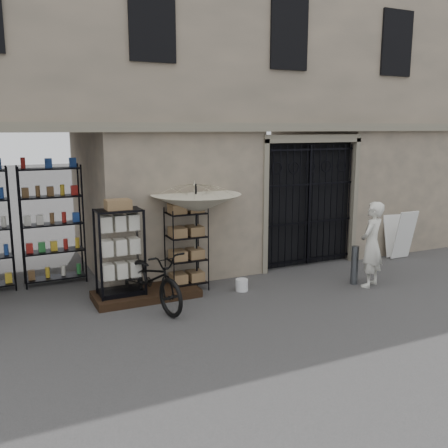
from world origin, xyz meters
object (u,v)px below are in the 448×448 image
wire_rack (186,250)px  steel_bollard (355,265)px  shopkeeper (369,286)px  easel_sign (399,234)px  bicycle (152,306)px  white_bucket (242,285)px  market_umbrella (196,199)px  display_cabinet (120,257)px

wire_rack → steel_bollard: bearing=-33.4°
shopkeeper → easel_sign: (2.22, 1.47, 0.63)m
bicycle → white_bucket: bearing=-10.8°
easel_sign → market_umbrella: bearing=179.9°
white_bucket → bicycle: bearing=-177.9°
market_umbrella → shopkeeper: (3.29, -1.44, -1.85)m
market_umbrella → bicycle: bearing=-151.4°
wire_rack → steel_bollard: size_ratio=2.05×
steel_bollard → shopkeeper: bearing=-49.1°
market_umbrella → bicycle: market_umbrella is taller
shopkeeper → white_bucket: bearing=-45.6°
bicycle → display_cabinet: bearing=120.7°
display_cabinet → bicycle: display_cabinet is taller
display_cabinet → easel_sign: 7.13m
white_bucket → shopkeeper: white_bucket is taller
steel_bollard → shopkeeper: 0.52m
market_umbrella → bicycle: 2.28m
market_umbrella → shopkeeper: 4.04m
display_cabinet → steel_bollard: size_ratio=2.15×
wire_rack → white_bucket: size_ratio=6.78×
steel_bollard → white_bucket: bearing=164.9°
white_bucket → steel_bollard: steel_bollard is taller
bicycle → shopkeeper: size_ratio=1.16×
market_umbrella → white_bucket: bearing=-37.3°
shopkeeper → display_cabinet: bearing=-41.3°
display_cabinet → easel_sign: display_cabinet is taller
easel_sign → bicycle: bearing=-174.7°
white_bucket → bicycle: 1.91m
steel_bollard → shopkeeper: size_ratio=0.46×
white_bucket → steel_bollard: (2.34, -0.63, 0.29)m
wire_rack → easel_sign: bearing=-13.1°
wire_rack → bicycle: 1.40m
bicycle → steel_bollard: size_ratio=2.52×
steel_bollard → market_umbrella: bearing=158.8°
white_bucket → shopkeeper: (2.55, -0.87, -0.12)m
white_bucket → steel_bollard: size_ratio=0.30×
market_umbrella → wire_rack: bearing=179.4°
display_cabinet → shopkeeper: size_ratio=0.99×
display_cabinet → wire_rack: bearing=18.6°
white_bucket → bicycle: (-1.90, -0.07, -0.12)m
bicycle → easel_sign: 6.73m
display_cabinet → market_umbrella: market_umbrella is taller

